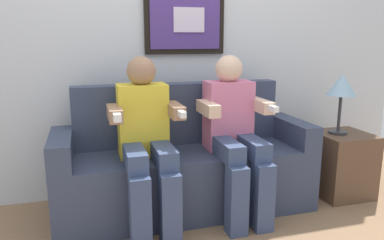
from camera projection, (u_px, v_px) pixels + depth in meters
ground_plane at (198, 229)px, 2.43m from camera, size 5.46×5.46×0.00m
back_wall_assembly at (170, 28)px, 2.87m from camera, size 4.20×0.10×2.60m
couch at (185, 167)px, 2.67m from camera, size 1.80×0.58×0.90m
person_on_left at (146, 137)px, 2.37m from camera, size 0.46×0.56×1.11m
person_on_right at (234, 131)px, 2.53m from camera, size 0.46×0.56×1.11m
side_table_right at (341, 164)px, 2.93m from camera, size 0.40×0.40×0.50m
table_lamp at (342, 87)px, 2.79m from camera, size 0.22×0.22×0.46m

